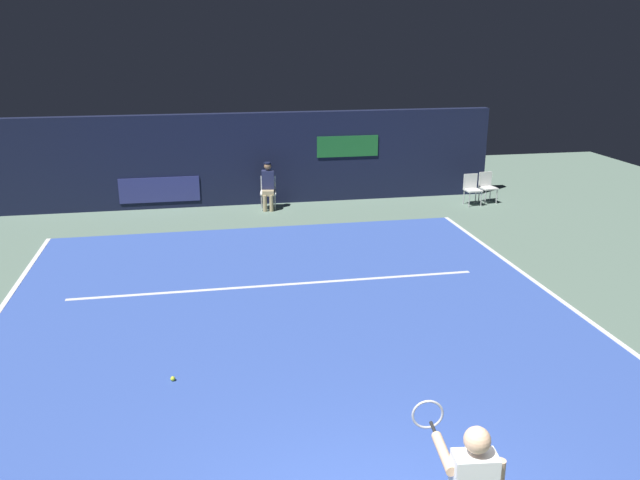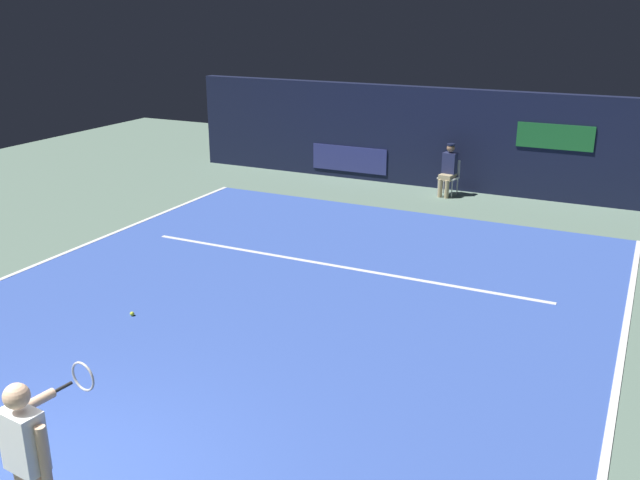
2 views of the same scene
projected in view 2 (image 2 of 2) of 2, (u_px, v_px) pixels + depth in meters
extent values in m
plane|color=slate|center=(278.00, 310.00, 11.11)|extent=(29.40, 29.40, 0.00)
cube|color=#3856B2|center=(278.00, 310.00, 11.11)|extent=(10.17, 12.38, 0.01)
cube|color=white|center=(617.00, 380.00, 9.02)|extent=(0.10, 12.38, 0.01)
cube|color=white|center=(45.00, 261.00, 13.18)|extent=(0.10, 12.38, 0.01)
cube|color=white|center=(335.00, 266.00, 12.95)|extent=(7.94, 0.10, 0.01)
cube|color=#141933|center=(440.00, 138.00, 18.13)|extent=(14.33, 0.30, 2.60)
cube|color=navy|center=(349.00, 159.00, 19.27)|extent=(2.20, 0.04, 0.70)
cube|color=#1E6B2D|center=(555.00, 137.00, 16.71)|extent=(1.80, 0.04, 0.60)
cube|color=white|center=(24.00, 440.00, 5.79)|extent=(0.38, 0.26, 0.56)
sphere|color=#DBAD89|center=(16.00, 396.00, 5.66)|extent=(0.22, 0.22, 0.22)
cylinder|color=#DBAD89|center=(29.00, 405.00, 6.02)|extent=(0.15, 0.51, 0.09)
cylinder|color=#DBAD89|center=(44.00, 456.00, 5.72)|extent=(0.09, 0.09, 0.56)
cylinder|color=black|center=(58.00, 390.00, 6.26)|extent=(0.07, 0.30, 0.03)
torus|color=#B2B2B7|center=(83.00, 377.00, 6.49)|extent=(0.30, 0.06, 0.30)
cube|color=white|center=(448.00, 178.00, 17.58)|extent=(0.49, 0.46, 0.04)
cube|color=white|center=(452.00, 167.00, 17.67)|extent=(0.42, 0.09, 0.42)
cylinder|color=#B2B2B7|center=(438.00, 187.00, 17.62)|extent=(0.03, 0.03, 0.46)
cylinder|color=#B2B2B7|center=(452.00, 189.00, 17.43)|extent=(0.03, 0.03, 0.46)
cylinder|color=#B2B2B7|center=(444.00, 184.00, 17.89)|extent=(0.03, 0.03, 0.46)
cylinder|color=#B2B2B7|center=(457.00, 186.00, 17.69)|extent=(0.03, 0.03, 0.46)
cube|color=tan|center=(447.00, 177.00, 17.51)|extent=(0.37, 0.44, 0.14)
cylinder|color=tan|center=(440.00, 188.00, 17.50)|extent=(0.11, 0.11, 0.46)
cylinder|color=tan|center=(447.00, 189.00, 17.41)|extent=(0.11, 0.11, 0.46)
cube|color=#23284C|center=(450.00, 163.00, 17.50)|extent=(0.37, 0.26, 0.52)
sphere|color=#8C6647|center=(451.00, 148.00, 17.37)|extent=(0.20, 0.20, 0.20)
cylinder|color=#141933|center=(451.00, 145.00, 17.34)|extent=(0.19, 0.19, 0.04)
sphere|color=#CCE033|center=(132.00, 314.00, 10.88)|extent=(0.07, 0.07, 0.07)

